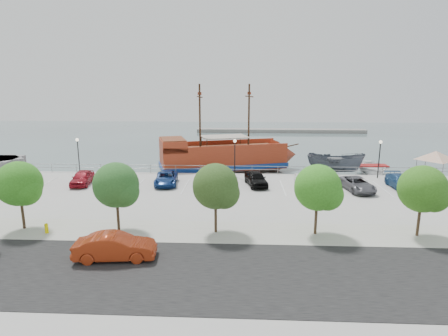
{
  "coord_description": "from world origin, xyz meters",
  "views": [
    {
      "loc": [
        0.81,
        -34.9,
        10.3
      ],
      "look_at": [
        -1.0,
        2.0,
        2.0
      ],
      "focal_mm": 30.0,
      "sensor_mm": 36.0,
      "label": 1
    }
  ],
  "objects": [
    {
      "name": "ground",
      "position": [
        0.0,
        0.0,
        -1.0
      ],
      "size": [
        160.0,
        160.0,
        0.0
      ],
      "primitive_type": "plane",
      "color": "#49585A"
    },
    {
      "name": "street",
      "position": [
        0.0,
        -16.0,
        0.01
      ],
      "size": [
        100.0,
        8.0,
        0.04
      ],
      "primitive_type": "cube",
      "color": "black",
      "rests_on": "land_slab"
    },
    {
      "name": "sidewalk",
      "position": [
        0.0,
        -10.0,
        0.01
      ],
      "size": [
        100.0,
        4.0,
        0.05
      ],
      "primitive_type": "cube",
      "color": "#A09E8F",
      "rests_on": "land_slab"
    },
    {
      "name": "seawall_railing",
      "position": [
        0.0,
        7.8,
        0.53
      ],
      "size": [
        50.0,
        0.06,
        1.0
      ],
      "color": "gray",
      "rests_on": "land_slab"
    },
    {
      "name": "far_shore",
      "position": [
        10.0,
        55.0,
        -0.6
      ],
      "size": [
        40.0,
        3.0,
        0.8
      ],
      "primitive_type": "cube",
      "color": "gray",
      "rests_on": "ground"
    },
    {
      "name": "pirate_ship",
      "position": [
        -0.38,
        13.32,
        0.98
      ],
      "size": [
        19.13,
        10.42,
        11.85
      ],
      "rotation": [
        0.0,
        0.0,
        0.31
      ],
      "color": "#9E3118",
      "rests_on": "ground"
    },
    {
      "name": "patrol_boat",
      "position": [
        12.53,
        11.64,
        0.35
      ],
      "size": [
        7.42,
        4.32,
        2.7
      ],
      "primitive_type": "imported",
      "rotation": [
        0.0,
        0.0,
        1.31
      ],
      "color": "#505661",
      "rests_on": "ground"
    },
    {
      "name": "speedboat",
      "position": [
        17.35,
        12.63,
        -0.31
      ],
      "size": [
        4.85,
        6.72,
        1.38
      ],
      "primitive_type": "imported",
      "rotation": [
        0.0,
        0.0,
        0.02
      ],
      "color": "white",
      "rests_on": "ground"
    },
    {
      "name": "dock_west",
      "position": [
        -14.61,
        9.2,
        -0.81
      ],
      "size": [
        6.96,
        3.51,
        0.38
      ],
      "primitive_type": "cube",
      "rotation": [
        0.0,
        0.0,
        -0.25
      ],
      "color": "gray",
      "rests_on": "ground"
    },
    {
      "name": "dock_mid",
      "position": [
        6.9,
        9.2,
        -0.8
      ],
      "size": [
        7.22,
        4.13,
        0.4
      ],
      "primitive_type": "cube",
      "rotation": [
        0.0,
        0.0,
        -0.33
      ],
      "color": "#666157",
      "rests_on": "ground"
    },
    {
      "name": "dock_east",
      "position": [
        17.15,
        9.2,
        -0.82
      ],
      "size": [
        6.6,
        3.07,
        0.36
      ],
      "primitive_type": "cube",
      "rotation": [
        0.0,
        0.0,
        -0.2
      ],
      "color": "gray",
      "rests_on": "ground"
    },
    {
      "name": "shed",
      "position": [
        -23.61,
        0.61,
        1.62
      ],
      "size": [
        3.89,
        3.89,
        3.05
      ],
      "rotation": [
        0.0,
        0.0,
        0.05
      ],
      "color": "brown",
      "rests_on": "land_slab"
    },
    {
      "name": "canopy_tent",
      "position": [
        21.69,
        5.76,
        3.27
      ],
      "size": [
        5.1,
        5.1,
        3.76
      ],
      "rotation": [
        0.0,
        0.0,
        -0.14
      ],
      "color": "slate",
      "rests_on": "land_slab"
    },
    {
      "name": "street_sedan",
      "position": [
        -6.72,
        -14.45,
        0.79
      ],
      "size": [
        4.98,
        2.21,
        1.59
      ],
      "primitive_type": "imported",
      "rotation": [
        0.0,
        0.0,
        1.68
      ],
      "color": "#A23013",
      "rests_on": "street"
    },
    {
      "name": "fire_hydrant",
      "position": [
        -12.9,
        -10.8,
        0.41
      ],
      "size": [
        0.26,
        0.26,
        0.76
      ],
      "rotation": [
        0.0,
        0.0,
        0.34
      ],
      "color": "#EBDA00",
      "rests_on": "sidewalk"
    },
    {
      "name": "lamp_post_left",
      "position": [
        -18.0,
        6.5,
        2.94
      ],
      "size": [
        0.36,
        0.36,
        4.28
      ],
      "color": "black",
      "rests_on": "land_slab"
    },
    {
      "name": "lamp_post_mid",
      "position": [
        0.0,
        6.5,
        2.94
      ],
      "size": [
        0.36,
        0.36,
        4.28
      ],
      "color": "black",
      "rests_on": "land_slab"
    },
    {
      "name": "lamp_post_right",
      "position": [
        16.0,
        6.5,
        2.94
      ],
      "size": [
        0.36,
        0.36,
        4.28
      ],
      "color": "black",
      "rests_on": "land_slab"
    },
    {
      "name": "tree_b",
      "position": [
        -14.85,
        -10.07,
        3.3
      ],
      "size": [
        3.3,
        3.2,
        5.0
      ],
      "color": "#473321",
      "rests_on": "sidewalk"
    },
    {
      "name": "tree_c",
      "position": [
        -7.85,
        -10.07,
        3.3
      ],
      "size": [
        3.3,
        3.2,
        5.0
      ],
      "color": "#473321",
      "rests_on": "sidewalk"
    },
    {
      "name": "tree_d",
      "position": [
        -0.85,
        -10.07,
        3.3
      ],
      "size": [
        3.3,
        3.2,
        5.0
      ],
      "color": "#473321",
      "rests_on": "sidewalk"
    },
    {
      "name": "tree_e",
      "position": [
        6.15,
        -10.07,
        3.3
      ],
      "size": [
        3.3,
        3.2,
        5.0
      ],
      "color": "#473321",
      "rests_on": "sidewalk"
    },
    {
      "name": "tree_f",
      "position": [
        13.15,
        -10.07,
        3.3
      ],
      "size": [
        3.3,
        3.2,
        5.0
      ],
      "color": "#473321",
      "rests_on": "sidewalk"
    },
    {
      "name": "parked_car_a",
      "position": [
        -15.87,
        2.24,
        0.74
      ],
      "size": [
        2.3,
        4.55,
        1.49
      ],
      "primitive_type": "imported",
      "rotation": [
        0.0,
        0.0,
        0.13
      ],
      "color": "maroon",
      "rests_on": "land_slab"
    },
    {
      "name": "parked_car_b",
      "position": [
        -11.84,
        1.95,
        0.67
      ],
      "size": [
        2.12,
        4.25,
        1.34
      ],
      "primitive_type": "imported",
      "rotation": [
        0.0,
        0.0,
        0.18
      ],
      "color": "#ABABAB",
      "rests_on": "land_slab"
    },
    {
      "name": "parked_car_c",
      "position": [
        -7.1,
        2.67,
        0.67
      ],
      "size": [
        2.72,
        5.0,
        1.33
      ],
      "primitive_type": "imported",
      "rotation": [
        0.0,
        0.0,
        0.11
      ],
      "color": "navy",
      "rests_on": "land_slab"
    },
    {
      "name": "parked_car_d",
      "position": [
        -2.01,
        2.75,
        0.7
      ],
      "size": [
        2.0,
        4.83,
        1.39
      ],
      "primitive_type": "imported",
      "rotation": [
        0.0,
        0.0,
        -0.01
      ],
      "color": "#235336",
      "rests_on": "land_slab"
    },
    {
      "name": "parked_car_e",
      "position": [
        2.28,
        2.76,
        0.76
      ],
      "size": [
        2.69,
        4.75,
        1.52
      ],
      "primitive_type": "imported",
      "rotation": [
        0.0,
        0.0,
        0.21
      ],
      "color": "black",
      "rests_on": "land_slab"
    },
    {
      "name": "parked_car_f",
      "position": [
        6.95,
        1.41,
        0.74
      ],
      "size": [
        1.86,
        4.57,
        1.48
      ],
      "primitive_type": "imported",
      "rotation": [
        0.0,
        0.0,
        -0.07
      ],
      "color": "silver",
      "rests_on": "land_slab"
    },
    {
      "name": "parked_car_g",
      "position": [
        12.21,
        1.29,
        0.67
      ],
      "size": [
        2.95,
        5.12,
        1.34
      ],
      "primitive_type": "imported",
      "rotation": [
        0.0,
        0.0,
        0.15
      ],
      "color": "#56565D",
      "rests_on": "land_slab"
    },
    {
      "name": "parked_car_h",
      "position": [
        16.84,
        2.36,
        0.68
      ],
      "size": [
        2.04,
        4.75,
        1.36
      ],
      "primitive_type": "imported",
      "rotation": [
        0.0,
        0.0,
        0.03
      ],
      "color": "navy",
      "rests_on": "land_slab"
    }
  ]
}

